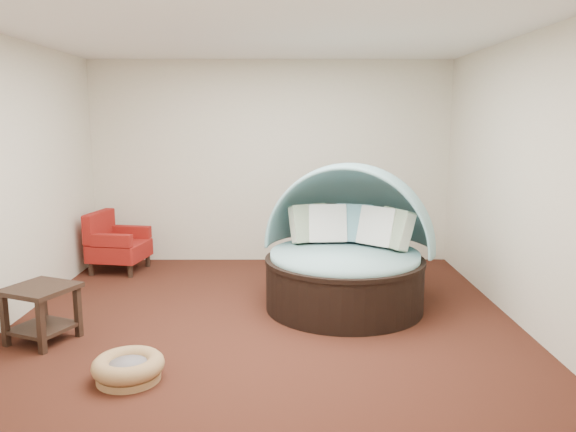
{
  "coord_description": "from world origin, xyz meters",
  "views": [
    {
      "loc": [
        0.21,
        -5.36,
        2.0
      ],
      "look_at": [
        0.23,
        0.6,
        0.97
      ],
      "focal_mm": 35.0,
      "sensor_mm": 36.0,
      "label": 1
    }
  ],
  "objects_px": {
    "canopy_daybed": "(347,241)",
    "red_armchair": "(116,244)",
    "side_table": "(41,306)",
    "pet_basket": "(128,368)"
  },
  "relations": [
    {
      "from": "red_armchair",
      "to": "canopy_daybed",
      "type": "bearing_deg",
      "value": -15.82
    },
    {
      "from": "canopy_daybed",
      "to": "pet_basket",
      "type": "distance_m",
      "value": 2.66
    },
    {
      "from": "pet_basket",
      "to": "red_armchair",
      "type": "xyz_separation_m",
      "value": [
        -1.04,
        3.19,
        0.26
      ]
    },
    {
      "from": "pet_basket",
      "to": "red_armchair",
      "type": "height_order",
      "value": "red_armchair"
    },
    {
      "from": "side_table",
      "to": "canopy_daybed",
      "type": "bearing_deg",
      "value": 19.27
    },
    {
      "from": "canopy_daybed",
      "to": "pet_basket",
      "type": "relative_size",
      "value": 3.22
    },
    {
      "from": "canopy_daybed",
      "to": "red_armchair",
      "type": "height_order",
      "value": "canopy_daybed"
    },
    {
      "from": "red_armchair",
      "to": "side_table",
      "type": "bearing_deg",
      "value": -78.79
    },
    {
      "from": "canopy_daybed",
      "to": "pet_basket",
      "type": "bearing_deg",
      "value": -117.53
    },
    {
      "from": "canopy_daybed",
      "to": "red_armchair",
      "type": "xyz_separation_m",
      "value": [
        -2.91,
        1.41,
        -0.35
      ]
    }
  ]
}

